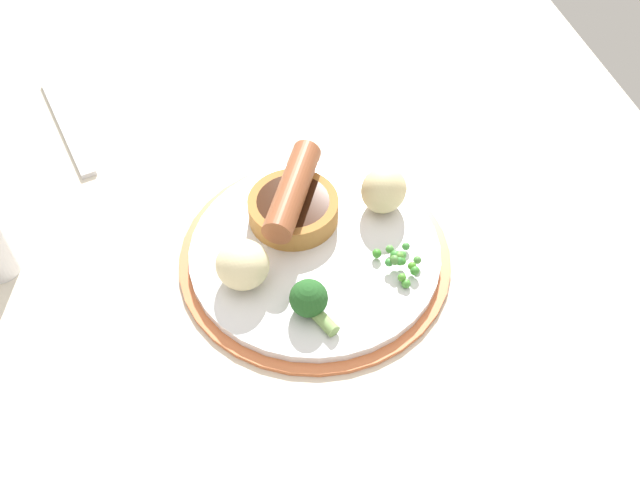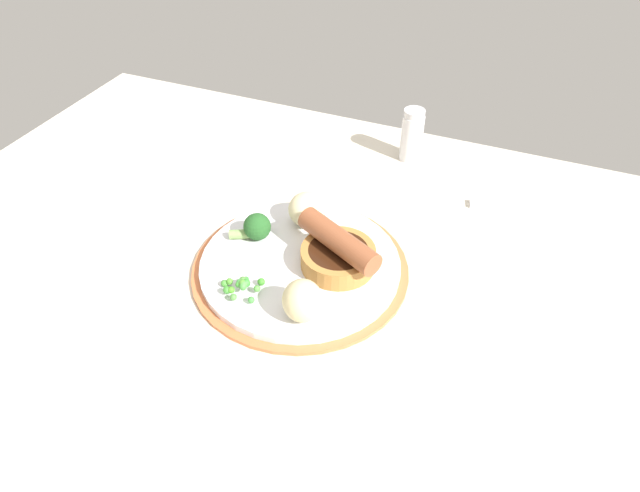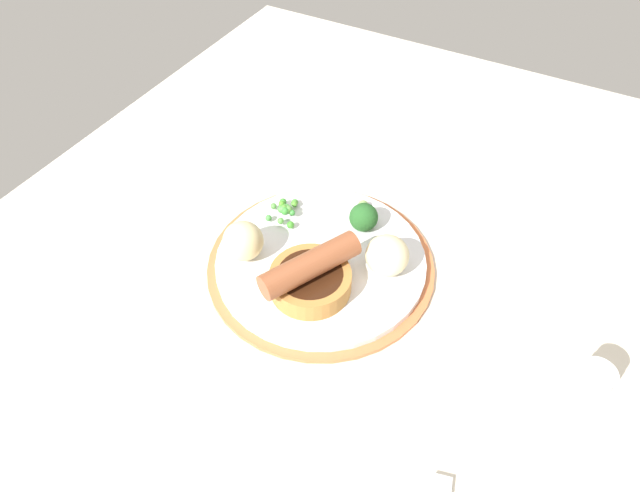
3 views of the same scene
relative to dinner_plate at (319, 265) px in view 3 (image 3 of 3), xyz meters
The scene contains 8 objects.
dining_table 2.99cm from the dinner_plate, 80.60° to the left, with size 110.00×80.00×3.00cm, color beige.
dinner_plate is the anchor object (origin of this frame).
sausage_pudding 5.15cm from the dinner_plate, 164.41° to the right, with size 11.44×8.90×5.31cm.
pea_pile 8.56cm from the dinner_plate, 58.73° to the left, with size 4.95×4.27×1.88cm.
broccoli_floret_near 7.94cm from the dinner_plate, 15.51° to the right, with size 5.21×3.83×3.45cm.
potato_chunk_0 8.17cm from the dinner_plate, 71.13° to the right, with size 4.94×4.86×4.43cm, color beige.
potato_chunk_1 9.16cm from the dinner_plate, 113.90° to the left, with size 4.62×4.38×4.79cm, color beige.
salt_shaker 30.11cm from the dinner_plate, 99.64° to the right, with size 3.29×3.29×8.19cm.
Camera 3 is at (-38.21, -22.93, 53.17)cm, focal length 32.00 mm.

